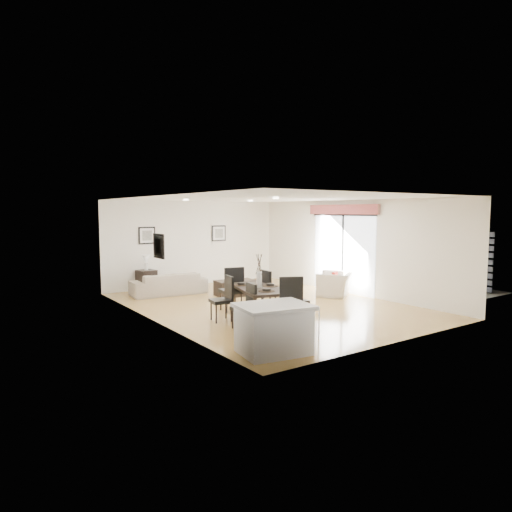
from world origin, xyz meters
TOP-DOWN VIEW (x-y plane):
  - ground at (0.00, 0.00)m, footprint 8.00×8.00m
  - wall_back at (0.00, 4.00)m, footprint 6.00×0.04m
  - wall_front at (0.00, -4.00)m, footprint 6.00×0.04m
  - wall_left at (-3.00, 0.00)m, footprint 0.04×8.00m
  - wall_right at (3.00, 0.00)m, footprint 0.04×8.00m
  - ceiling at (0.00, 0.00)m, footprint 6.00×8.00m
  - sofa at (-1.42, 2.84)m, footprint 2.18×1.00m
  - armchair at (2.34, -0.03)m, footprint 1.35×1.32m
  - courtyard_plant_a at (5.46, -0.86)m, footprint 0.69×0.65m
  - courtyard_plant_b at (5.72, 0.96)m, footprint 0.42×0.42m
  - dining_table at (-1.10, -1.20)m, footprint 1.31×1.92m
  - dining_chair_wnear at (-1.72, -1.65)m, footprint 0.47×0.47m
  - dining_chair_wfar at (-1.72, -0.78)m, footprint 0.51×0.51m
  - dining_chair_enear at (-0.48, -1.64)m, footprint 0.45×0.45m
  - dining_chair_efar at (-0.48, -0.76)m, footprint 0.50×0.50m
  - dining_chair_head at (-1.06, -2.29)m, footprint 0.65×0.65m
  - dining_chair_foot at (-1.11, -0.13)m, footprint 0.55×0.55m
  - vase at (-1.10, -1.20)m, footprint 0.80×1.31m
  - coffee_table at (0.06, 1.61)m, footprint 1.16×0.78m
  - side_table at (-1.77, 3.66)m, footprint 0.54×0.54m
  - table_lamp at (-1.77, 3.66)m, footprint 0.24×0.24m
  - cushion at (2.25, -0.12)m, footprint 0.32×0.25m
  - kitchen_island at (-2.23, -3.23)m, footprint 1.32×1.10m
  - bar_stool at (-1.41, -3.23)m, footprint 0.32×0.32m
  - framed_print_back_left at (-1.60, 3.97)m, footprint 0.52×0.04m
  - framed_print_back_right at (0.90, 3.97)m, footprint 0.52×0.04m
  - framed_print_left_wall at (-2.97, -0.20)m, footprint 0.04×0.52m
  - sliding_door at (2.96, 0.30)m, footprint 0.12×2.70m
  - courtyard at (6.16, 0.87)m, footprint 6.00×6.00m

SIDE VIEW (x-z plane):
  - ground at x=0.00m, z-range 0.00..0.00m
  - coffee_table at x=0.06m, z-range 0.00..0.43m
  - courtyard_plant_a at x=5.46m, z-range 0.00..0.61m
  - sofa at x=-1.42m, z-range 0.00..0.62m
  - side_table at x=-1.77m, z-range 0.00..0.64m
  - armchair at x=2.34m, z-range 0.00..0.66m
  - courtyard_plant_b at x=5.72m, z-range 0.00..0.75m
  - kitchen_island at x=-2.23m, z-range 0.01..0.84m
  - dining_chair_enear at x=-0.48m, z-range 0.05..0.98m
  - dining_chair_wnear at x=-1.72m, z-range 0.05..0.98m
  - cushion at x=2.25m, z-range 0.38..0.70m
  - dining_chair_wfar at x=-1.72m, z-range 0.06..1.04m
  - dining_chair_efar at x=-0.48m, z-range 0.06..1.08m
  - bar_stool at x=-1.41m, z-range 0.25..0.94m
  - dining_chair_foot at x=-1.11m, z-range 0.06..1.14m
  - dining_chair_head at x=-1.06m, z-range 0.06..1.14m
  - dining_table at x=-1.10m, z-range 0.29..1.02m
  - courtyard at x=6.16m, z-range -0.08..1.92m
  - table_lamp at x=-1.77m, z-range 0.71..1.16m
  - vase at x=-1.10m, z-range 0.69..1.43m
  - wall_back at x=0.00m, z-range 0.00..2.70m
  - wall_front at x=0.00m, z-range 0.00..2.70m
  - wall_left at x=-3.00m, z-range 0.00..2.70m
  - wall_right at x=3.00m, z-range 0.00..2.70m
  - framed_print_back_left at x=-1.60m, z-range 1.39..1.91m
  - framed_print_back_right at x=0.90m, z-range 1.39..1.91m
  - framed_print_left_wall at x=-2.97m, z-range 1.39..1.91m
  - sliding_door at x=2.96m, z-range 0.38..2.95m
  - ceiling at x=0.00m, z-range 2.69..2.71m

